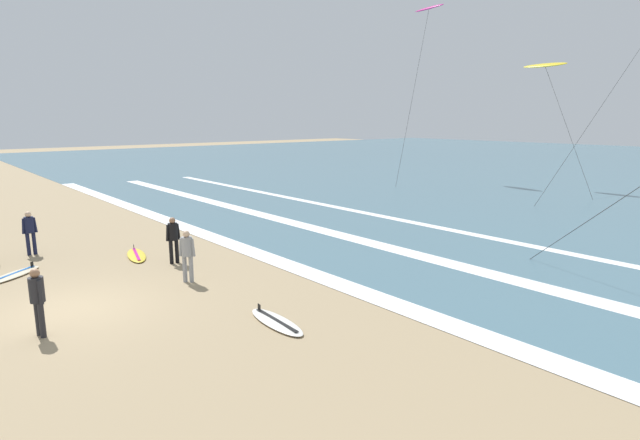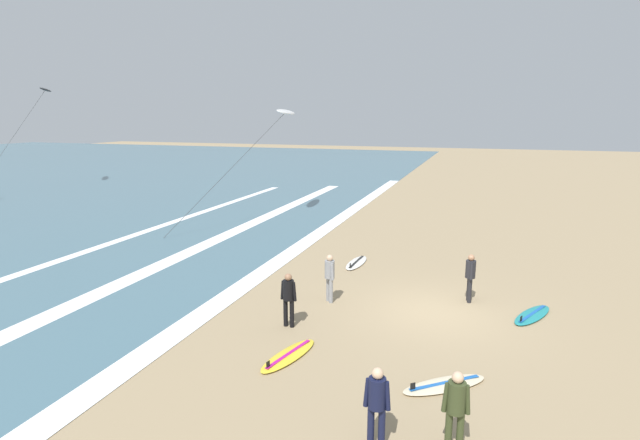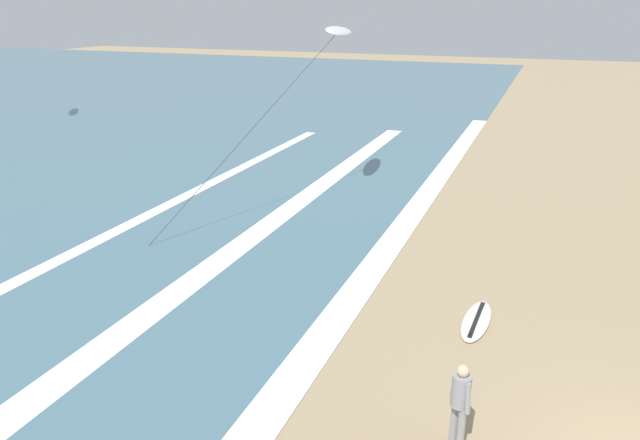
# 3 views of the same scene
# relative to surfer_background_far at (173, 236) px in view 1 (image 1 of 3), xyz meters

# --- Properties ---
(ground_plane) EXTENTS (160.00, 160.00, 0.00)m
(ground_plane) POSITION_rel_surfer_background_far_xyz_m (2.42, -3.87, -0.96)
(ground_plane) COLOR #9E8763
(wave_foam_shoreline) EXTENTS (58.13, 0.86, 0.01)m
(wave_foam_shoreline) POSITION_rel_surfer_background_far_xyz_m (3.71, 2.83, -0.94)
(wave_foam_shoreline) COLOR white
(wave_foam_shoreline) RESTS_ON ocean_surface
(wave_foam_mid_break) EXTENTS (51.53, 0.87, 0.01)m
(wave_foam_mid_break) POSITION_rel_surfer_background_far_xyz_m (1.86, 7.16, -0.94)
(wave_foam_mid_break) COLOR white
(wave_foam_mid_break) RESTS_ON ocean_surface
(wave_foam_outer_break) EXTENTS (49.09, 0.56, 0.01)m
(wave_foam_outer_break) POSITION_rel_surfer_background_far_xyz_m (0.73, 11.60, -0.94)
(wave_foam_outer_break) COLOR white
(wave_foam_outer_break) RESTS_ON ocean_surface
(surfer_background_far) EXTENTS (0.32, 0.51, 1.60)m
(surfer_background_far) POSITION_rel_surfer_background_far_xyz_m (0.00, 0.00, 0.00)
(surfer_background_far) COLOR black
(surfer_background_far) RESTS_ON ground
(surfer_left_far) EXTENTS (0.52, 0.32, 1.60)m
(surfer_left_far) POSITION_rel_surfer_background_far_xyz_m (3.68, -4.85, 0.00)
(surfer_left_far) COLOR #232328
(surfer_left_far) RESTS_ON ground
(surfer_right_near) EXTENTS (0.32, 0.51, 1.60)m
(surfer_right_near) POSITION_rel_surfer_background_far_xyz_m (-4.36, -3.51, 0.00)
(surfer_right_near) COLOR #141938
(surfer_right_near) RESTS_ON ground
(surfer_mid_group) EXTENTS (0.43, 0.42, 1.60)m
(surfer_mid_group) POSITION_rel_surfer_background_far_xyz_m (2.19, -0.54, 0.00)
(surfer_mid_group) COLOR gray
(surfer_mid_group) RESTS_ON ground
(surfboard_foreground_flat) EXTENTS (2.18, 1.10, 0.25)m
(surfboard_foreground_flat) POSITION_rel_surfer_background_far_xyz_m (-1.70, -0.69, -0.91)
(surfboard_foreground_flat) COLOR yellow
(surfboard_foreground_flat) RESTS_ON ground
(surfboard_near_water) EXTENTS (1.78, 2.02, 0.25)m
(surfboard_near_water) POSITION_rel_surfer_background_far_xyz_m (-1.84, -4.53, -0.91)
(surfboard_near_water) COLOR beige
(surfboard_near_water) RESTS_ON ground
(surfboard_right_spare) EXTENTS (2.13, 0.70, 0.25)m
(surfboard_right_spare) POSITION_rel_surfer_background_far_xyz_m (6.52, -0.32, -0.91)
(surfboard_right_spare) COLOR silver
(surfboard_right_spare) RESTS_ON ground
(kite_magenta_high_left) EXTENTS (4.45, 7.10, 13.60)m
(kite_magenta_high_left) POSITION_rel_surfer_background_far_xyz_m (-11.14, 26.95, 12.33)
(kite_magenta_high_left) COLOR #CC2384
(kite_magenta_high_left) RESTS_ON ground
(kite_yellow_far_left) EXTENTS (7.21, 4.05, 8.72)m
(kite_yellow_far_left) POSITION_rel_surfer_background_far_xyz_m (-2.25, 28.84, 7.50)
(kite_yellow_far_left) COLOR yellow
(kite_yellow_far_left) RESTS_ON ground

